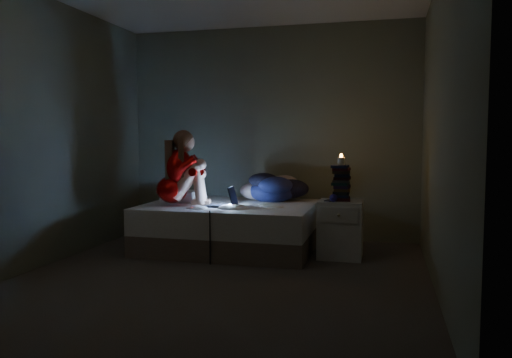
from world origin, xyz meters
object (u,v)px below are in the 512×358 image
(bed, at_px, (230,226))
(phone, at_px, (330,200))
(laptop, at_px, (220,196))
(nightstand, at_px, (340,229))
(candle, at_px, (341,159))
(woman, at_px, (172,168))

(bed, distance_m, phone, 1.19)
(bed, xyz_separation_m, laptop, (-0.03, -0.24, 0.37))
(laptop, relative_size, phone, 2.30)
(nightstand, xyz_separation_m, candle, (-0.00, 0.01, 0.72))
(laptop, height_order, phone, laptop)
(phone, bearing_deg, bed, -165.47)
(laptop, relative_size, nightstand, 0.54)
(bed, distance_m, candle, 1.45)
(candle, bearing_deg, woman, -174.26)
(bed, distance_m, woman, 0.92)
(woman, relative_size, nightstand, 1.38)
(woman, xyz_separation_m, candle, (1.80, 0.18, 0.10))
(bed, xyz_separation_m, nightstand, (1.23, -0.10, 0.04))
(nightstand, height_order, candle, candle)
(bed, height_order, laptop, laptop)
(bed, bearing_deg, phone, -7.43)
(phone, bearing_deg, laptop, -153.33)
(bed, bearing_deg, candle, -4.14)
(candle, bearing_deg, bed, 175.86)
(bed, distance_m, nightstand, 1.23)
(candle, distance_m, phone, 0.43)
(nightstand, bearing_deg, phone, -155.66)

